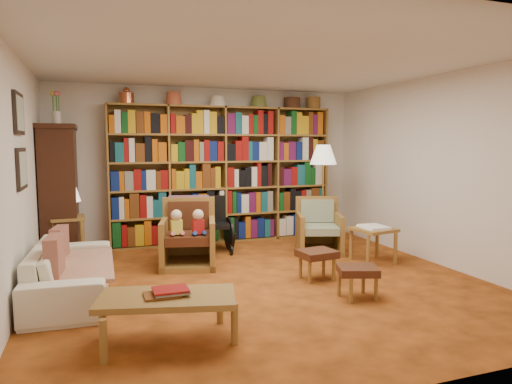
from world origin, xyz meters
name	(u,v)px	position (x,y,z in m)	size (l,w,h in m)	color
floor	(262,282)	(0.00, 0.00, 0.00)	(5.00, 5.00, 0.00)	#B8571C
ceiling	(262,62)	(0.00, 0.00, 2.50)	(5.00, 5.00, 0.00)	silver
wall_back	(210,165)	(0.00, 2.50, 1.25)	(5.00, 5.00, 0.00)	white
wall_front	(402,200)	(0.00, -2.50, 1.25)	(5.00, 5.00, 0.00)	white
wall_left	(15,181)	(-2.50, 0.00, 1.25)	(5.00, 5.00, 0.00)	white
wall_right	(440,171)	(2.50, 0.00, 1.25)	(5.00, 5.00, 0.00)	white
bookshelf	(224,170)	(0.20, 2.33, 1.17)	(3.60, 0.30, 2.42)	olive
curio_cabinet	(60,191)	(-2.25, 2.00, 0.95)	(0.50, 0.95, 2.40)	#331A0D
framed_pictures	(20,141)	(-2.48, 0.30, 1.62)	(0.03, 0.52, 0.97)	black
sofa	(72,270)	(-2.05, 0.23, 0.27)	(0.73, 1.88, 0.55)	#F2E9CD
sofa_throw	(77,267)	(-2.00, 0.23, 0.30)	(0.74, 1.38, 0.04)	beige
cushion_left	(60,248)	(-2.18, 0.58, 0.45)	(0.12, 0.38, 0.38)	maroon
cushion_right	(55,263)	(-2.18, -0.12, 0.45)	(0.13, 0.41, 0.41)	maroon
side_table_lamp	(68,228)	(-2.15, 1.75, 0.46)	(0.45, 0.45, 0.62)	olive
table_lamp	(67,193)	(-2.15, 1.75, 0.95)	(0.35, 0.35, 0.48)	gold
armchair_leather	(187,237)	(-0.66, 1.07, 0.37)	(0.87, 0.89, 0.90)	olive
armchair_sage	(317,231)	(1.31, 1.19, 0.31)	(0.85, 0.85, 0.80)	olive
wheelchair	(215,226)	(-0.13, 1.70, 0.37)	(0.48, 0.66, 0.82)	black
floor_lamp	(323,159)	(1.61, 1.58, 1.37)	(0.42, 0.42, 1.59)	gold
side_table_papers	(373,233)	(1.73, 0.35, 0.40)	(0.58, 0.58, 0.50)	olive
footstool_a	(317,256)	(0.65, -0.11, 0.29)	(0.46, 0.40, 0.35)	#482213
footstool_b	(358,272)	(0.75, -0.84, 0.27)	(0.48, 0.45, 0.34)	#482213
coffee_table	(167,301)	(-1.27, -1.23, 0.34)	(1.19, 0.79, 0.44)	olive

